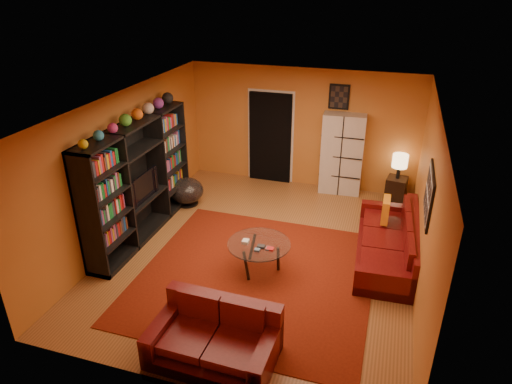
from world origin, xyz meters
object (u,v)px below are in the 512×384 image
(tv, at_px, (140,187))
(loveseat, at_px, (216,336))
(table_lamp, at_px, (400,162))
(side_table, at_px, (396,189))
(coffee_table, at_px, (259,246))
(bowl_chair, at_px, (187,191))
(sofa, at_px, (393,244))
(storage_cabinet, at_px, (342,154))
(entertainment_unit, at_px, (139,180))

(tv, xyz_separation_m, loveseat, (2.34, -2.34, -0.68))
(table_lamp, bearing_deg, tv, -146.93)
(tv, distance_m, side_table, 5.23)
(coffee_table, relative_size, table_lamp, 1.92)
(bowl_chair, height_order, table_lamp, table_lamp)
(sofa, relative_size, loveseat, 1.55)
(tv, height_order, bowl_chair, tv)
(coffee_table, relative_size, bowl_chair, 1.44)
(sofa, xyz_separation_m, side_table, (-0.02, 2.29, -0.03))
(tv, height_order, storage_cabinet, storage_cabinet)
(tv, height_order, table_lamp, tv)
(storage_cabinet, distance_m, table_lamp, 1.19)
(loveseat, xyz_separation_m, coffee_table, (-0.01, 1.87, 0.18))
(bowl_chair, xyz_separation_m, table_lamp, (4.12, 1.49, 0.57))
(loveseat, distance_m, side_table, 5.54)
(bowl_chair, relative_size, table_lamp, 1.33)
(side_table, bearing_deg, entertainment_unit, -147.95)
(storage_cabinet, bearing_deg, entertainment_unit, -142.26)
(loveseat, height_order, side_table, loveseat)
(coffee_table, bearing_deg, tv, 168.70)
(entertainment_unit, height_order, side_table, entertainment_unit)
(entertainment_unit, bearing_deg, loveseat, -45.33)
(sofa, bearing_deg, side_table, 87.71)
(entertainment_unit, relative_size, side_table, 6.00)
(entertainment_unit, distance_m, loveseat, 3.48)
(coffee_table, relative_size, storage_cabinet, 0.57)
(tv, bearing_deg, sofa, -82.99)
(storage_cabinet, height_order, bowl_chair, storage_cabinet)
(side_table, bearing_deg, tv, -146.93)
(entertainment_unit, height_order, tv, entertainment_unit)
(coffee_table, height_order, table_lamp, table_lamp)
(storage_cabinet, xyz_separation_m, table_lamp, (1.19, -0.05, -0.00))
(loveseat, bearing_deg, bowl_chair, 31.33)
(coffee_table, height_order, bowl_chair, bowl_chair)
(bowl_chair, bearing_deg, sofa, -10.89)
(sofa, relative_size, coffee_table, 2.43)
(loveseat, distance_m, bowl_chair, 4.24)
(side_table, bearing_deg, storage_cabinet, 177.60)
(tv, distance_m, table_lamp, 5.18)
(coffee_table, height_order, storage_cabinet, storage_cabinet)
(storage_cabinet, bearing_deg, sofa, -66.00)
(storage_cabinet, bearing_deg, table_lamp, -5.83)
(tv, distance_m, sofa, 4.45)
(entertainment_unit, height_order, loveseat, entertainment_unit)
(entertainment_unit, relative_size, loveseat, 1.92)
(sofa, distance_m, table_lamp, 2.37)
(tv, relative_size, sofa, 0.35)
(coffee_table, distance_m, side_table, 3.87)
(tv, xyz_separation_m, coffee_table, (2.33, -0.47, -0.51))
(storage_cabinet, relative_size, side_table, 3.50)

